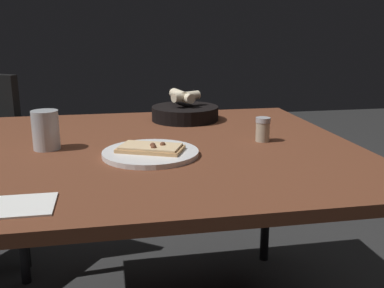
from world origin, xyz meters
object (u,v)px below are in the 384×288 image
bread_basket (185,111)px  pizza_plate (151,152)px  dining_table (161,161)px  beer_glass (46,132)px  pepper_shaker (263,131)px

bread_basket → pizza_plate: bearing=-110.9°
dining_table → beer_glass: 0.35m
dining_table → beer_glass: (-0.34, 0.02, 0.10)m
dining_table → bread_basket: bread_basket is taller
pizza_plate → beer_glass: bearing=157.0°
dining_table → beer_glass: beer_glass is taller
dining_table → beer_glass: size_ratio=10.29×
bread_basket → beer_glass: beer_glass is taller
beer_glass → pizza_plate: bearing=-23.0°
pepper_shaker → beer_glass: bearing=177.5°
pizza_plate → beer_glass: beer_glass is taller
dining_table → bread_basket: size_ratio=4.61×
pizza_plate → bread_basket: (0.18, 0.47, 0.02)m
dining_table → pizza_plate: (-0.04, -0.11, 0.06)m
dining_table → pizza_plate: bearing=-111.1°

